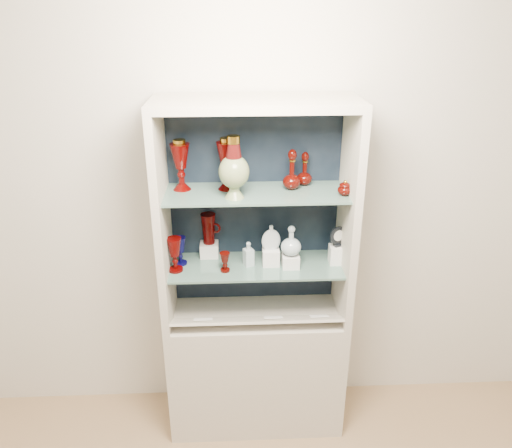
{
  "coord_description": "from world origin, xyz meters",
  "views": [
    {
      "loc": [
        -0.11,
        -0.83,
        2.34
      ],
      "look_at": [
        0.0,
        1.53,
        1.3
      ],
      "focal_mm": 35.0,
      "sensor_mm": 36.0,
      "label": 1
    }
  ],
  "objects_px": {
    "enamel_urn": "(234,167)",
    "ruby_goblet_tall": "(175,255)",
    "pedestal_lamp_left": "(181,165)",
    "cobalt_goblet": "(180,251)",
    "flat_flask": "(271,237)",
    "lidded_bowl": "(345,188)",
    "cameo_medallion": "(338,236)",
    "pedestal_lamp_right": "(227,164)",
    "clear_round_decanter": "(291,241)",
    "ruby_goblet_small": "(225,262)",
    "clear_square_bottle": "(249,254)",
    "ruby_decanter_a": "(292,167)",
    "ruby_pitcher": "(209,229)",
    "ruby_decanter_b": "(305,168)"
  },
  "relations": [
    {
      "from": "enamel_urn",
      "to": "clear_round_decanter",
      "type": "height_order",
      "value": "enamel_urn"
    },
    {
      "from": "pedestal_lamp_right",
      "to": "ruby_decanter_a",
      "type": "distance_m",
      "value": 0.33
    },
    {
      "from": "pedestal_lamp_left",
      "to": "flat_flask",
      "type": "xyz_separation_m",
      "value": [
        0.46,
        -0.05,
        -0.39
      ]
    },
    {
      "from": "ruby_decanter_b",
      "to": "cameo_medallion",
      "type": "height_order",
      "value": "ruby_decanter_b"
    },
    {
      "from": "clear_square_bottle",
      "to": "lidded_bowl",
      "type": "bearing_deg",
      "value": -7.76
    },
    {
      "from": "enamel_urn",
      "to": "ruby_goblet_tall",
      "type": "height_order",
      "value": "enamel_urn"
    },
    {
      "from": "cameo_medallion",
      "to": "ruby_goblet_small",
      "type": "bearing_deg",
      "value": 161.5
    },
    {
      "from": "clear_square_bottle",
      "to": "enamel_urn",
      "type": "bearing_deg",
      "value": -134.81
    },
    {
      "from": "ruby_decanter_b",
      "to": "clear_round_decanter",
      "type": "xyz_separation_m",
      "value": [
        -0.07,
        -0.13,
        -0.36
      ]
    },
    {
      "from": "pedestal_lamp_right",
      "to": "ruby_decanter_b",
      "type": "distance_m",
      "value": 0.41
    },
    {
      "from": "clear_square_bottle",
      "to": "ruby_decanter_a",
      "type": "bearing_deg",
      "value": 9.4
    },
    {
      "from": "cobalt_goblet",
      "to": "clear_square_bottle",
      "type": "relative_size",
      "value": 1.13
    },
    {
      "from": "pedestal_lamp_left",
      "to": "flat_flask",
      "type": "distance_m",
      "value": 0.6
    },
    {
      "from": "ruby_goblet_tall",
      "to": "clear_square_bottle",
      "type": "distance_m",
      "value": 0.39
    },
    {
      "from": "pedestal_lamp_right",
      "to": "flat_flask",
      "type": "distance_m",
      "value": 0.46
    },
    {
      "from": "lidded_bowl",
      "to": "enamel_urn",
      "type": "bearing_deg",
      "value": -179.52
    },
    {
      "from": "lidded_bowl",
      "to": "ruby_goblet_tall",
      "type": "relative_size",
      "value": 0.43
    },
    {
      "from": "ruby_goblet_small",
      "to": "enamel_urn",
      "type": "bearing_deg",
      "value": -10.86
    },
    {
      "from": "flat_flask",
      "to": "cameo_medallion",
      "type": "bearing_deg",
      "value": -6.1
    },
    {
      "from": "ruby_goblet_small",
      "to": "cameo_medallion",
      "type": "height_order",
      "value": "cameo_medallion"
    },
    {
      "from": "pedestal_lamp_right",
      "to": "clear_square_bottle",
      "type": "relative_size",
      "value": 1.91
    },
    {
      "from": "pedestal_lamp_right",
      "to": "ruby_decanter_a",
      "type": "xyz_separation_m",
      "value": [
        0.33,
        -0.02,
        -0.02
      ]
    },
    {
      "from": "ruby_decanter_a",
      "to": "pedestal_lamp_right",
      "type": "bearing_deg",
      "value": 176.66
    },
    {
      "from": "pedestal_lamp_right",
      "to": "flat_flask",
      "type": "relative_size",
      "value": 1.89
    },
    {
      "from": "ruby_goblet_small",
      "to": "ruby_pitcher",
      "type": "relative_size",
      "value": 0.62
    },
    {
      "from": "pedestal_lamp_right",
      "to": "lidded_bowl",
      "type": "distance_m",
      "value": 0.61
    },
    {
      "from": "ruby_decanter_a",
      "to": "cobalt_goblet",
      "type": "distance_m",
      "value": 0.75
    },
    {
      "from": "lidded_bowl",
      "to": "cameo_medallion",
      "type": "relative_size",
      "value": 0.68
    },
    {
      "from": "clear_square_bottle",
      "to": "pedestal_lamp_left",
      "type": "bearing_deg",
      "value": 169.94
    },
    {
      "from": "ruby_goblet_tall",
      "to": "cameo_medallion",
      "type": "xyz_separation_m",
      "value": [
        0.87,
        0.05,
        0.06
      ]
    },
    {
      "from": "enamel_urn",
      "to": "lidded_bowl",
      "type": "distance_m",
      "value": 0.56
    },
    {
      "from": "enamel_urn",
      "to": "flat_flask",
      "type": "distance_m",
      "value": 0.46
    },
    {
      "from": "enamel_urn",
      "to": "lidded_bowl",
      "type": "relative_size",
      "value": 3.81
    },
    {
      "from": "lidded_bowl",
      "to": "pedestal_lamp_right",
      "type": "bearing_deg",
      "value": 168.24
    },
    {
      "from": "ruby_goblet_small",
      "to": "ruby_pitcher",
      "type": "distance_m",
      "value": 0.23
    },
    {
      "from": "lidded_bowl",
      "to": "cobalt_goblet",
      "type": "bearing_deg",
      "value": 173.38
    },
    {
      "from": "pedestal_lamp_left",
      "to": "cobalt_goblet",
      "type": "distance_m",
      "value": 0.47
    },
    {
      "from": "flat_flask",
      "to": "clear_round_decanter",
      "type": "distance_m",
      "value": 0.11
    },
    {
      "from": "flat_flask",
      "to": "enamel_urn",
      "type": "bearing_deg",
      "value": -163.79
    },
    {
      "from": "enamel_urn",
      "to": "ruby_pitcher",
      "type": "height_order",
      "value": "enamel_urn"
    },
    {
      "from": "pedestal_lamp_right",
      "to": "ruby_goblet_tall",
      "type": "bearing_deg",
      "value": -160.81
    },
    {
      "from": "cobalt_goblet",
      "to": "clear_round_decanter",
      "type": "bearing_deg",
      "value": -5.78
    },
    {
      "from": "ruby_pitcher",
      "to": "cameo_medallion",
      "type": "height_order",
      "value": "ruby_pitcher"
    },
    {
      "from": "ruby_decanter_b",
      "to": "flat_flask",
      "type": "relative_size",
      "value": 1.34
    },
    {
      "from": "cobalt_goblet",
      "to": "ruby_goblet_small",
      "type": "xyz_separation_m",
      "value": [
        0.24,
        -0.09,
        -0.03
      ]
    },
    {
      "from": "ruby_decanter_b",
      "to": "lidded_bowl",
      "type": "xyz_separation_m",
      "value": [
        0.18,
        -0.16,
        -0.05
      ]
    },
    {
      "from": "lidded_bowl",
      "to": "flat_flask",
      "type": "height_order",
      "value": "lidded_bowl"
    },
    {
      "from": "enamel_urn",
      "to": "ruby_pitcher",
      "type": "relative_size",
      "value": 1.79
    },
    {
      "from": "ruby_pitcher",
      "to": "flat_flask",
      "type": "relative_size",
      "value": 1.22
    },
    {
      "from": "pedestal_lamp_left",
      "to": "flat_flask",
      "type": "bearing_deg",
      "value": -6.54
    }
  ]
}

